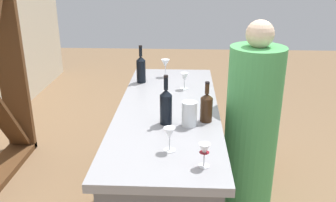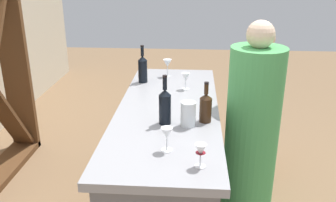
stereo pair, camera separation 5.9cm
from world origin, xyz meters
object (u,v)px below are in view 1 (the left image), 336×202
Objects in this scene: wine_glass_near_center at (184,78)px; wine_glass_near_right at (170,134)px; wine_bottle_second_left_amber_brown at (206,107)px; water_pitcher at (189,114)px; wine_bottle_leftmost_near_black at (166,106)px; wine_glass_near_left at (204,151)px; person_left_guest at (251,132)px; wine_glass_far_left at (165,64)px; wine_bottle_center_near_black at (141,68)px; person_center_guest at (255,107)px.

wine_glass_near_center is 1.06m from wine_glass_near_right.
water_pitcher is at bearing 124.03° from wine_bottle_second_left_amber_brown.
wine_bottle_second_left_amber_brown is at bearing -78.95° from wine_bottle_leftmost_near_black.
wine_glass_near_left is at bearing -157.20° from wine_bottle_leftmost_near_black.
person_left_guest reaches higher than wine_glass_near_right.
wine_glass_far_left is 1.09m from water_pitcher.
wine_bottle_center_near_black is at bearing -42.34° from person_left_guest.
wine_glass_near_right is 0.99m from person_left_guest.
wine_bottle_center_near_black is at bearing 66.72° from wine_glass_near_center.
wine_bottle_center_near_black is at bearing 32.94° from wine_bottle_second_left_amber_brown.
wine_bottle_second_left_amber_brown is at bearing -28.35° from wine_glass_near_right.
wine_glass_far_left reaches higher than wine_glass_near_left.
wine_glass_near_left is (-1.38, -0.49, -0.04)m from wine_bottle_center_near_black.
wine_glass_near_left is at bearing 176.11° from wine_bottle_second_left_amber_brown.
wine_glass_near_right is (-0.36, -0.04, -0.02)m from wine_bottle_leftmost_near_black.
wine_bottle_center_near_black is 2.52× the size of wine_glass_near_left.
wine_glass_near_center is at bearing -46.50° from person_left_guest.
wine_bottle_center_near_black is 0.41m from wine_glass_near_center.
wine_glass_near_right is at bearing -174.39° from wine_bottle_leftmost_near_black.
person_left_guest is (0.35, -0.63, -0.35)m from wine_bottle_leftmost_near_black.
wine_bottle_leftmost_near_black is at bearing 5.61° from wine_glass_near_right.
water_pitcher is at bearing 65.70° from person_center_guest.
wine_glass_near_center is 0.72m from water_pitcher.
person_center_guest is at bearing -27.34° from wine_bottle_second_left_amber_brown.
wine_glass_far_left is (0.19, -0.20, -0.00)m from wine_bottle_center_near_black.
wine_bottle_second_left_amber_brown reaches higher than water_pitcher.
wine_bottle_leftmost_near_black is 1.05m from wine_glass_far_left.
wine_bottle_leftmost_near_black is 2.05× the size of wine_glass_far_left.
wine_glass_near_center is at bearing 5.06° from wine_glass_near_left.
wine_bottle_center_near_black is 0.21× the size of person_left_guest.
wine_glass_near_left is 1.02m from person_left_guest.
wine_bottle_second_left_amber_brown reaches higher than wine_glass_near_right.
wine_glass_near_left is 1.72m from person_center_guest.
person_left_guest is (0.30, -0.37, -0.33)m from wine_bottle_second_left_amber_brown.
person_left_guest is at bearing -123.70° from wine_glass_near_center.
water_pitcher is 0.11× the size of person_center_guest.
wine_bottle_center_near_black reaches higher than wine_glass_far_left.
wine_bottle_leftmost_near_black is at bearing 16.75° from person_left_guest.
person_center_guest is (0.70, -0.15, -0.07)m from person_left_guest.
person_left_guest reaches higher than wine_glass_far_left.
wine_glass_far_left is 0.11× the size of person_center_guest.
wine_bottle_leftmost_near_black reaches higher than wine_glass_near_left.
wine_glass_near_center is (-0.16, -0.38, -0.03)m from wine_bottle_center_near_black.
person_left_guest is at bearing -39.40° from wine_glass_near_right.
wine_bottle_center_near_black is 2.38× the size of wine_glass_near_center.
wine_bottle_center_near_black is 0.23× the size of person_center_guest.
wine_glass_near_left is at bearing -130.98° from wine_glass_near_right.
wine_bottle_center_near_black reaches higher than wine_glass_near_right.
wine_glass_near_center is (0.70, -0.11, -0.03)m from wine_bottle_leftmost_near_black.
wine_glass_near_right is 1.65m from person_center_guest.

